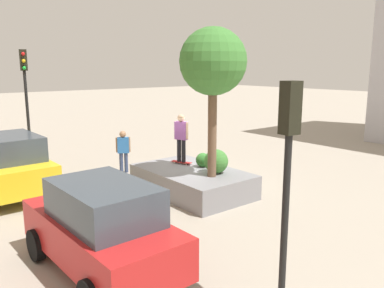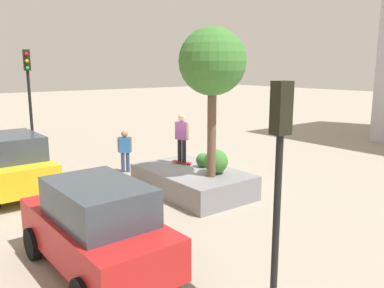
# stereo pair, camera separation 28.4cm
# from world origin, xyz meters

# --- Properties ---
(ground_plane) EXTENTS (120.00, 120.00, 0.00)m
(ground_plane) POSITION_xyz_m (0.00, 0.00, 0.00)
(ground_plane) COLOR #9E9384
(planter_ledge) EXTENTS (4.08, 2.52, 0.80)m
(planter_ledge) POSITION_xyz_m (-0.60, 0.38, 0.40)
(planter_ledge) COLOR gray
(planter_ledge) RESTS_ON ground
(plaza_tree) EXTENTS (2.08, 2.08, 4.67)m
(plaza_tree) POSITION_xyz_m (-1.62, 0.39, 4.38)
(plaza_tree) COLOR brown
(plaza_tree) RESTS_ON planter_ledge
(boxwood_shrub) EXTENTS (0.80, 0.80, 0.80)m
(boxwood_shrub) POSITION_xyz_m (-1.43, 0.03, 1.20)
(boxwood_shrub) COLOR #3D7A33
(boxwood_shrub) RESTS_ON planter_ledge
(hedge_clump) EXTENTS (0.50, 0.50, 0.50)m
(hedge_clump) POSITION_xyz_m (-0.52, -0.17, 1.05)
(hedge_clump) COLOR #2D6628
(hedge_clump) RESTS_ON planter_ledge
(skateboard) EXTENTS (0.82, 0.47, 0.07)m
(skateboard) POSITION_xyz_m (0.32, 0.14, 0.86)
(skateboard) COLOR #A51E1E
(skateboard) RESTS_ON planter_ledge
(skateboarder) EXTENTS (0.56, 0.33, 1.74)m
(skateboarder) POSITION_xyz_m (0.32, 0.14, 1.88)
(skateboarder) COLOR black
(skateboarder) RESTS_ON skateboard
(sedan_parked) EXTENTS (4.29, 2.07, 1.98)m
(sedan_parked) POSITION_xyz_m (-3.60, 5.22, 1.00)
(sedan_parked) COLOR #B21E1E
(sedan_parked) RESTS_ON ground
(taxi_cab) EXTENTS (4.44, 2.13, 2.05)m
(taxi_cab) POSITION_xyz_m (3.14, 5.25, 1.04)
(taxi_cab) COLOR gold
(taxi_cab) RESTS_ON ground
(traffic_light_corner) EXTENTS (0.36, 0.33, 4.96)m
(traffic_light_corner) POSITION_xyz_m (6.28, 3.66, 3.36)
(traffic_light_corner) COLOR black
(traffic_light_corner) RESTS_ON ground
(traffic_light_median) EXTENTS (0.35, 0.30, 4.05)m
(traffic_light_median) POSITION_xyz_m (-6.87, 3.44, 2.79)
(traffic_light_median) COLOR black
(traffic_light_median) RESTS_ON ground
(bystander_watching) EXTENTS (0.39, 0.53, 1.73)m
(bystander_watching) POSITION_xyz_m (3.21, 0.92, 1.00)
(bystander_watching) COLOR navy
(bystander_watching) RESTS_ON ground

